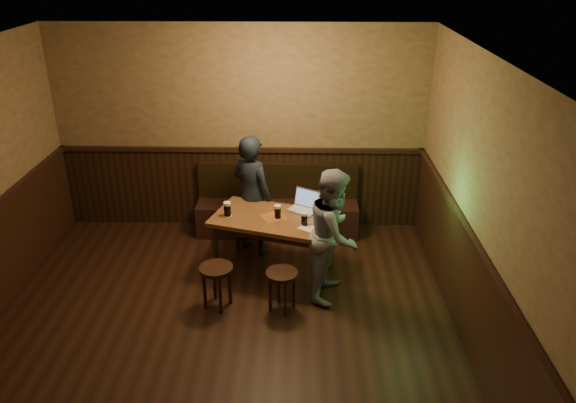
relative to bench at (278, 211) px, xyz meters
The scene contains 12 objects.
room 2.73m from the bench, 101.24° to the right, with size 5.04×6.04×2.84m.
bench is the anchor object (origin of this frame).
pub_table 1.14m from the bench, 90.00° to the right, with size 1.58×1.18×0.76m.
stool_left 1.91m from the bench, 108.10° to the right, with size 0.48×0.48×0.50m.
stool_right 1.86m from the bench, 86.26° to the right, with size 0.44×0.44×0.47m.
pint_left 1.31m from the bench, 117.01° to the right, with size 0.11×0.11×0.18m.
pint_mid 1.23m from the bench, 87.47° to the right, with size 0.11×0.11×0.16m.
pint_right 1.43m from the bench, 74.28° to the right, with size 0.10×0.10×0.15m.
laptop 1.07m from the bench, 67.45° to the right, with size 0.43×0.40×0.24m.
menu 1.50m from the bench, 73.28° to the right, with size 0.22×0.15×0.00m, color silver.
person_suit 0.78m from the bench, 118.60° to the right, with size 0.58×0.38×1.58m, color black.
person_grey 1.73m from the bench, 65.51° to the right, with size 0.74×0.58×1.52m, color gray.
Camera 1 is at (0.81, -4.26, 3.68)m, focal length 35.00 mm.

